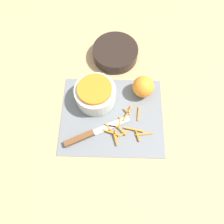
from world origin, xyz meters
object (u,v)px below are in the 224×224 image
at_px(bowl_dark, 115,53).
at_px(orange_left, 143,87).
at_px(bowl_speckled, 95,94).
at_px(knife, 86,136).

height_order(bowl_dark, orange_left, orange_left).
height_order(bowl_speckled, orange_left, bowl_speckled).
relative_size(bowl_dark, knife, 0.79).
distance_m(knife, orange_left, 0.28).
distance_m(bowl_speckled, bowl_dark, 0.22).
xyz_separation_m(knife, orange_left, (0.20, 0.18, 0.03)).
relative_size(bowl_speckled, knife, 0.65).
distance_m(bowl_speckled, knife, 0.16).
relative_size(bowl_dark, orange_left, 2.29).
distance_m(bowl_speckled, orange_left, 0.18).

